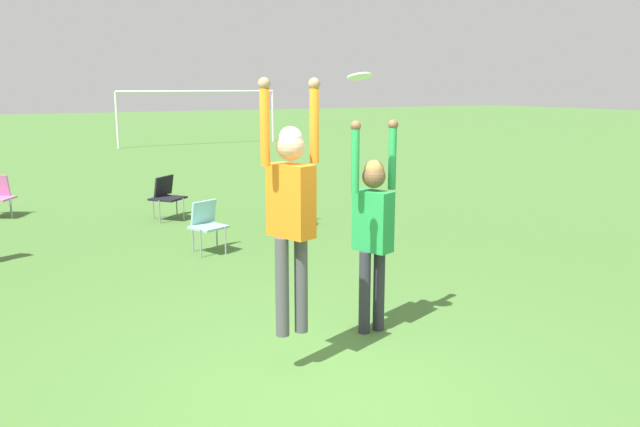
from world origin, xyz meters
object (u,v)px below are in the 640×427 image
person_defending (373,222)px  frisbee (360,76)px  camping_chair_2 (166,194)px  person_jumping (291,201)px  camping_chair_0 (292,197)px  camping_chair_3 (207,222)px

person_defending → frisbee: size_ratio=9.38×
frisbee → camping_chair_2: size_ratio=0.28×
person_jumping → camping_chair_0: bearing=-46.7°
camping_chair_0 → camping_chair_3: size_ratio=1.10×
person_jumping → person_defending: 1.26m
person_jumping → frisbee: (0.78, 0.15, 1.06)m
camping_chair_3 → person_defending: bearing=74.4°
person_defending → camping_chair_2: (-0.36, 6.63, -0.68)m
person_defending → camping_chair_2: bearing=162.6°
frisbee → camping_chair_2: bearing=90.1°
person_defending → person_jumping: bearing=-90.0°
camping_chair_0 → camping_chair_2: size_ratio=1.03×
person_jumping → camping_chair_3: size_ratio=2.84×
person_jumping → camping_chair_0: 6.16m
camping_chair_2 → camping_chair_3: bearing=47.8°
camping_chair_2 → camping_chair_3: camping_chair_2 is taller
camping_chair_0 → camping_chair_2: (-1.91, 1.60, -0.03)m
person_jumping → camping_chair_0: size_ratio=2.59×
person_jumping → camping_chair_2: 7.18m
person_jumping → person_defending: size_ratio=1.02×
camping_chair_3 → frisbee: bearing=69.1°
camping_chair_2 → camping_chair_3: (-0.11, -2.73, -0.01)m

